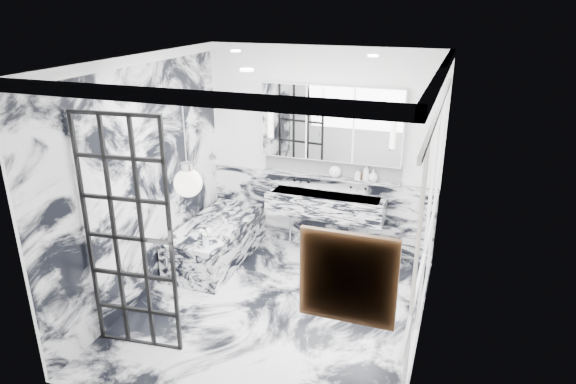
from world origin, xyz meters
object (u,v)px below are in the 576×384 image
at_px(mirror_cabinet, 331,123).
at_px(bathtub, 217,241).
at_px(crittall_door, 129,238).
at_px(trough_sink, 326,205).

distance_m(mirror_cabinet, bathtub, 2.20).
xyz_separation_m(crittall_door, bathtub, (-0.07, 1.90, -0.93)).
bearing_deg(mirror_cabinet, bathtub, -147.94).
height_order(mirror_cabinet, bathtub, mirror_cabinet).
distance_m(crittall_door, bathtub, 2.12).
height_order(crittall_door, bathtub, crittall_door).
height_order(trough_sink, mirror_cabinet, mirror_cabinet).
xyz_separation_m(crittall_door, trough_sink, (1.25, 2.56, -0.47)).
bearing_deg(trough_sink, crittall_door, -116.07).
bearing_deg(bathtub, trough_sink, 26.48).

